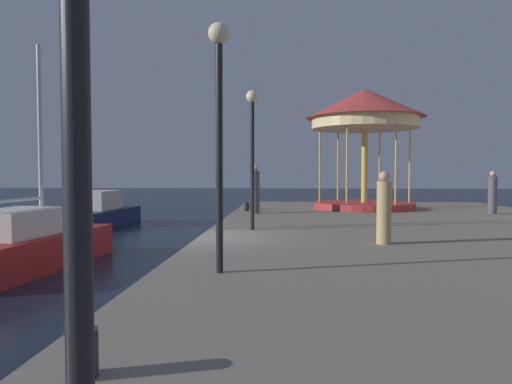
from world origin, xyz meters
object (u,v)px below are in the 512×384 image
object	(u,v)px
motorboat_navy	(99,213)
lamp_post_mid_promenade	(219,102)
carousel	(365,119)
bollard_north	(251,204)
bollard_center	(246,206)
sailboat_red	(22,246)
lamp_post_far_end	(252,134)
bollard_south	(83,353)
person_mid_promenade	(384,210)
person_near_carousel	(255,191)
person_by_the_water	(493,194)

from	to	relation	value
motorboat_navy	lamp_post_mid_promenade	distance (m)	15.78
motorboat_navy	carousel	size ratio (longest dim) A/B	0.92
bollard_north	bollard_center	bearing A→B (deg)	-94.03
lamp_post_mid_promenade	sailboat_red	bearing A→B (deg)	146.24
lamp_post_far_end	bollard_south	xyz separation A→B (m)	(-0.65, -10.02, -2.60)
motorboat_navy	lamp_post_far_end	distance (m)	11.22
carousel	bollard_north	xyz separation A→B (m)	(-5.24, -0.42, -3.91)
lamp_post_far_end	bollard_south	size ratio (longest dim) A/B	10.16
bollard_center	bollard_north	distance (m)	1.30
carousel	bollard_south	distance (m)	19.49
lamp_post_far_end	person_mid_promenade	bearing A→B (deg)	-37.31
carousel	motorboat_navy	bearing A→B (deg)	-176.36
person_near_carousel	person_by_the_water	xyz separation A→B (m)	(9.59, 0.38, -0.11)
lamp_post_far_end	carousel	bearing A→B (deg)	61.29
person_by_the_water	motorboat_navy	bearing A→B (deg)	174.42
bollard_south	person_by_the_water	distance (m)	18.79
bollard_north	lamp_post_mid_promenade	bearing A→B (deg)	-87.71
lamp_post_mid_promenade	person_mid_promenade	world-z (taller)	lamp_post_mid_promenade
sailboat_red	bollard_center	bearing A→B (deg)	60.13
bollard_south	person_by_the_water	world-z (taller)	person_by_the_water
person_mid_promenade	bollard_south	bearing A→B (deg)	-117.74
bollard_center	sailboat_red	bearing A→B (deg)	-119.87
bollard_north	person_near_carousel	bearing A→B (deg)	-80.94
person_near_carousel	bollard_north	bearing A→B (deg)	99.06
sailboat_red	person_mid_promenade	bearing A→B (deg)	-2.46
bollard_south	bollard_north	bearing A→B (deg)	90.04
bollard_north	person_near_carousel	size ratio (longest dim) A/B	0.20
carousel	bollard_south	xyz separation A→B (m)	(-5.23, -18.37, -3.91)
carousel	bollard_north	size ratio (longest dim) A/B	13.76
sailboat_red	carousel	distance (m)	15.34
carousel	lamp_post_mid_promenade	bearing A→B (deg)	-108.19
lamp_post_far_end	person_mid_promenade	world-z (taller)	lamp_post_far_end
carousel	person_near_carousel	distance (m)	6.46
carousel	bollard_south	size ratio (longest dim) A/B	13.76
lamp_post_far_end	bollard_south	distance (m)	10.37
bollard_south	person_near_carousel	size ratio (longest dim) A/B	0.20
motorboat_navy	bollard_south	world-z (taller)	motorboat_navy
motorboat_navy	person_by_the_water	world-z (taller)	person_by_the_water
sailboat_red	person_near_carousel	size ratio (longest dim) A/B	3.01
carousel	person_by_the_water	bearing A→B (deg)	-27.32
person_by_the_water	bollard_north	bearing A→B (deg)	168.54
motorboat_navy	lamp_post_mid_promenade	size ratio (longest dim) A/B	1.22
bollard_south	person_near_carousel	bearing A→B (deg)	88.63
person_mid_promenade	motorboat_navy	bearing A→B (deg)	137.54
motorboat_navy	carousel	xyz separation A→B (m)	(12.30, 0.78, 4.32)
lamp_post_mid_promenade	person_near_carousel	distance (m)	11.60
lamp_post_mid_promenade	lamp_post_far_end	world-z (taller)	lamp_post_mid_promenade
motorboat_navy	person_mid_promenade	bearing A→B (deg)	-42.46
bollard_north	person_mid_promenade	distance (m)	11.18
sailboat_red	person_by_the_water	size ratio (longest dim) A/B	3.40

